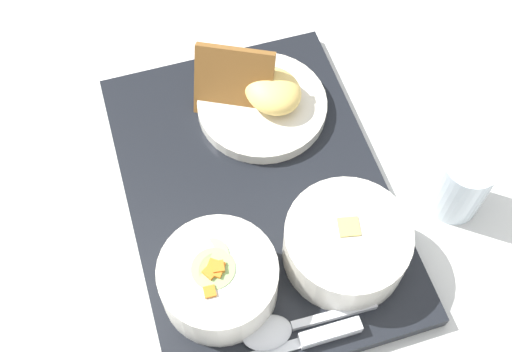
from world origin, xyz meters
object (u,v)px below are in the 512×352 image
bowl_salad (218,279)px  bowl_soup (346,243)px  plate_main (261,99)px  spoon (283,328)px  knife (317,337)px  glass_water (460,187)px

bowl_salad → bowl_soup: 0.15m
bowl_salad → plate_main: (0.24, -0.10, -0.01)m
spoon → plate_main: bearing=-100.7°
knife → glass_water: bearing=-151.6°
bowl_salad → plate_main: 0.26m
plate_main → knife: plate_main is taller
plate_main → knife: size_ratio=0.99×
plate_main → spoon: size_ratio=1.10×
bowl_salad → spoon: 0.09m
bowl_salad → glass_water: size_ratio=1.42×
knife → bowl_salad: bearing=-43.9°
spoon → bowl_salad: bearing=-48.2°
bowl_soup → knife: bearing=147.6°
spoon → glass_water: glass_water is taller
bowl_salad → knife: size_ratio=0.76×
plate_main → spoon: (-0.30, 0.04, -0.01)m
bowl_soup → plate_main: bearing=11.7°
bowl_soup → plate_main: plate_main is taller
bowl_soup → glass_water: size_ratio=1.55×
plate_main → bowl_soup: bearing=-168.3°
knife → spoon: bearing=-31.3°
bowl_soup → spoon: (-0.07, 0.09, -0.03)m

